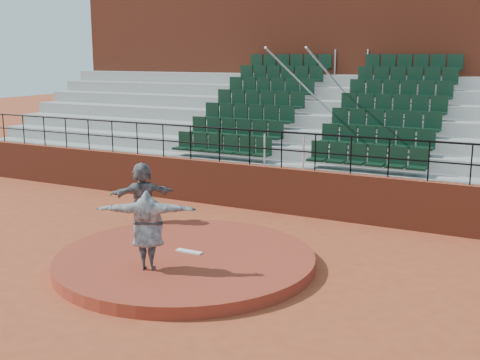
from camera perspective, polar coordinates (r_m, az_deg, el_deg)
ground at (r=12.99m, az=-5.18°, el=-8.06°), size 90.00×90.00×0.00m
pitchers_mound at (r=12.95m, az=-5.19°, el=-7.54°), size 5.50×5.50×0.25m
pitching_rubber at (r=13.02m, az=-4.85°, el=-6.77°), size 0.60×0.15×0.03m
boundary_wall at (r=17.05m, az=3.91°, el=-0.95°), size 24.00×0.30×1.30m
wall_railing at (r=16.80m, az=3.97°, el=3.64°), size 24.04×0.05×1.03m
seating_deck at (r=20.24m, az=8.12°, el=3.26°), size 24.00×5.97×4.63m
press_box_facade at (r=23.81m, az=11.53°, el=9.50°), size 24.00×3.00×7.10m
pitcher at (r=11.93m, az=-8.76°, el=-4.69°), size 1.99×1.30×1.59m
fielder at (r=15.47m, az=-9.22°, el=-1.52°), size 1.55×1.49×1.76m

